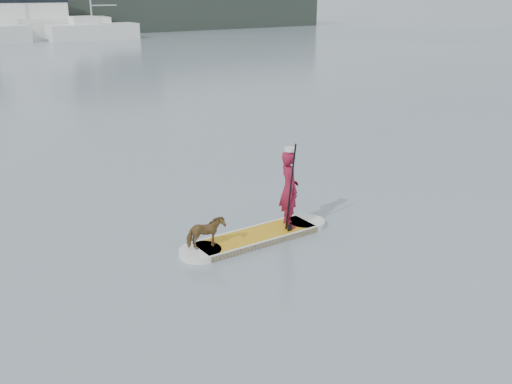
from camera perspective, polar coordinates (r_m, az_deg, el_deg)
ground at (r=13.84m, az=-4.47°, el=-0.12°), size 140.00×140.00×0.00m
paddleboard at (r=11.26m, az=-0.00°, el=-4.51°), size 3.30×0.80×0.12m
paddler at (r=11.39m, az=3.34°, el=0.31°), size 0.54×0.66×1.57m
white_cap at (r=11.14m, az=3.42°, el=4.29°), size 0.22×0.22×0.07m
dog at (r=10.59m, az=-5.05°, el=-4.11°), size 0.74×0.39×0.60m
paddle at (r=11.15m, az=3.45°, el=-0.72°), size 0.10×0.30×2.00m
sailboat_e at (r=58.94m, az=-16.05°, el=15.26°), size 8.45×2.84×12.21m
motor_yacht_a at (r=61.29m, az=-21.02°, el=16.00°), size 12.58×5.20×7.33m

